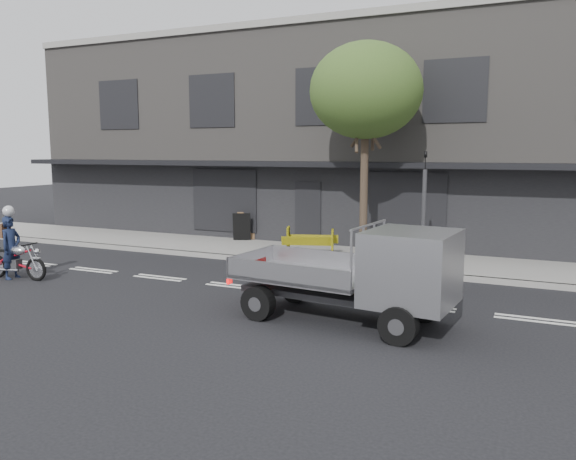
% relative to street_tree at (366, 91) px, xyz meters
% --- Properties ---
extents(ground, '(80.00, 80.00, 0.00)m').
position_rel_street_tree_xyz_m(ground, '(-2.20, -4.20, -5.28)').
color(ground, black).
rests_on(ground, ground).
extents(sidewalk, '(32.00, 3.20, 0.15)m').
position_rel_street_tree_xyz_m(sidewalk, '(-2.20, 0.50, -5.20)').
color(sidewalk, gray).
rests_on(sidewalk, ground).
extents(kerb, '(32.00, 0.20, 0.15)m').
position_rel_street_tree_xyz_m(kerb, '(-2.20, -1.10, -5.20)').
color(kerb, gray).
rests_on(kerb, ground).
extents(building_main, '(26.00, 10.00, 8.00)m').
position_rel_street_tree_xyz_m(building_main, '(-2.20, 7.10, -1.28)').
color(building_main, slate).
rests_on(building_main, ground).
extents(street_tree, '(3.40, 3.40, 6.74)m').
position_rel_street_tree_xyz_m(street_tree, '(0.00, 0.00, 0.00)').
color(street_tree, '#382B21').
rests_on(street_tree, ground).
extents(traffic_light_pole, '(0.12, 0.12, 3.50)m').
position_rel_street_tree_xyz_m(traffic_light_pole, '(2.00, -0.85, -3.63)').
color(traffic_light_pole, '#2D2D30').
rests_on(traffic_light_pole, ground).
extents(motorcycle, '(2.00, 0.58, 1.03)m').
position_rel_street_tree_xyz_m(motorcycle, '(-8.12, -5.93, -4.75)').
color(motorcycle, black).
rests_on(motorcycle, ground).
extents(rider, '(0.48, 0.67, 1.74)m').
position_rel_street_tree_xyz_m(rider, '(-8.27, -5.93, -4.41)').
color(rider, '#151E3A').
rests_on(rider, ground).
extents(flatbed_ute, '(4.67, 2.27, 2.09)m').
position_rel_street_tree_xyz_m(flatbed_ute, '(2.35, -6.02, -4.09)').
color(flatbed_ute, black).
rests_on(flatbed_ute, ground).
extents(construction_barrier, '(1.78, 1.15, 0.92)m').
position_rel_street_tree_xyz_m(construction_barrier, '(-1.76, -0.28, -4.67)').
color(construction_barrier, yellow).
rests_on(construction_barrier, sidewalk).
extents(sandwich_board, '(0.78, 0.67, 1.05)m').
position_rel_street_tree_xyz_m(sandwich_board, '(-5.23, 1.69, -4.60)').
color(sandwich_board, black).
rests_on(sandwich_board, sidewalk).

